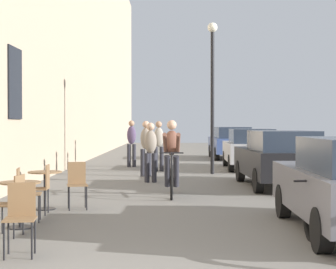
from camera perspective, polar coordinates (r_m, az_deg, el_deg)
cafe_chair_near_toward_wall at (r=7.20m, az=-14.76°, el=-7.78°), size 0.43×0.43×0.89m
cafe_table_mid at (r=9.07m, az=-14.80°, el=-5.93°), size 0.64×0.64×0.72m
cafe_chair_mid_toward_street at (r=8.40m, az=-15.51°, el=-6.51°), size 0.43×0.43×0.89m
cafe_chair_mid_toward_wall at (r=9.62m, az=-14.36°, el=-5.55°), size 0.43×0.43×0.89m
cafe_table_far at (r=10.91m, az=-12.41°, el=-4.74°), size 0.64×0.64×0.72m
cafe_chair_far_toward_street at (r=10.33m, az=-12.72°, el=-5.09°), size 0.40×0.40×0.89m
cafe_chair_far_toward_wall at (r=10.87m, az=-9.23°, el=-4.77°), size 0.46×0.46×0.89m
cyclist_on_bicycle at (r=12.64m, az=0.38°, el=-2.61°), size 0.52×1.76×1.74m
pedestrian_near at (r=15.54m, az=-1.78°, el=-1.46°), size 0.35×0.26×1.66m
pedestrian_mid at (r=17.34m, az=-2.26°, el=-1.08°), size 0.36×0.26×1.72m
pedestrian_far at (r=19.19m, az=-0.95°, el=-0.87°), size 0.36×0.27×1.72m
pedestrian_furthest at (r=21.13m, az=-3.73°, el=-0.64°), size 0.37×0.28×1.76m
street_lamp at (r=18.26m, az=4.54°, el=5.74°), size 0.32×0.32×4.90m
parked_car_second at (r=14.64m, az=11.24°, el=-2.34°), size 1.83×4.14×1.45m
parked_car_third at (r=20.27m, az=8.34°, el=-1.40°), size 1.82×4.12×1.45m
parked_car_fourth at (r=26.19m, az=6.42°, el=-0.80°), size 1.84×4.21×1.49m
parked_motorcycle at (r=7.32m, az=16.53°, el=-8.53°), size 0.62×2.14×0.92m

